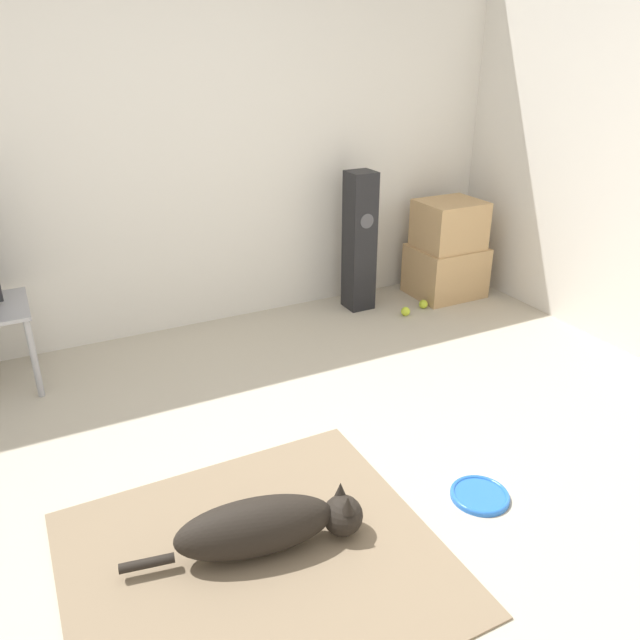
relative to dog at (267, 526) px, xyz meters
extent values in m
plane|color=#BCB29E|center=(0.15, 0.15, -0.13)|extent=(12.00, 12.00, 0.00)
cube|color=silver|center=(0.15, 2.25, 1.15)|extent=(8.00, 0.06, 2.55)
cube|color=#847056|center=(-0.07, -0.04, -0.12)|extent=(1.40, 1.29, 0.01)
ellipsoid|color=black|center=(-0.05, 0.01, 0.00)|extent=(0.65, 0.31, 0.24)
sphere|color=black|center=(0.30, -0.06, -0.03)|extent=(0.16, 0.16, 0.16)
cone|color=black|center=(0.32, -0.01, 0.06)|extent=(0.05, 0.05, 0.07)
cone|color=black|center=(0.30, -0.10, 0.06)|extent=(0.05, 0.05, 0.07)
cylinder|color=black|center=(-0.45, 0.08, -0.06)|extent=(0.21, 0.07, 0.04)
cylinder|color=blue|center=(0.95, -0.14, -0.12)|extent=(0.26, 0.26, 0.02)
torus|color=blue|center=(0.95, -0.14, -0.11)|extent=(0.26, 0.26, 0.02)
cube|color=tan|center=(2.29, 1.88, 0.07)|extent=(0.52, 0.45, 0.39)
cube|color=tan|center=(2.28, 1.87, 0.44)|extent=(0.46, 0.39, 0.36)
cube|color=black|center=(1.55, 1.97, 0.38)|extent=(0.19, 0.19, 1.01)
cylinder|color=#4C4C51|center=(1.55, 1.87, 0.56)|extent=(0.10, 0.00, 0.10)
cylinder|color=#A8A8AD|center=(-0.69, 1.66, 0.11)|extent=(0.04, 0.04, 0.47)
cylinder|color=#A8A8AD|center=(-0.69, 2.11, 0.11)|extent=(0.04, 0.04, 0.47)
sphere|color=#C6E033|center=(1.97, 1.72, -0.09)|extent=(0.07, 0.07, 0.07)
sphere|color=#C6E033|center=(1.77, 1.66, -0.09)|extent=(0.07, 0.07, 0.07)
camera|label=1|loc=(-0.66, -1.76, 1.72)|focal=35.00mm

